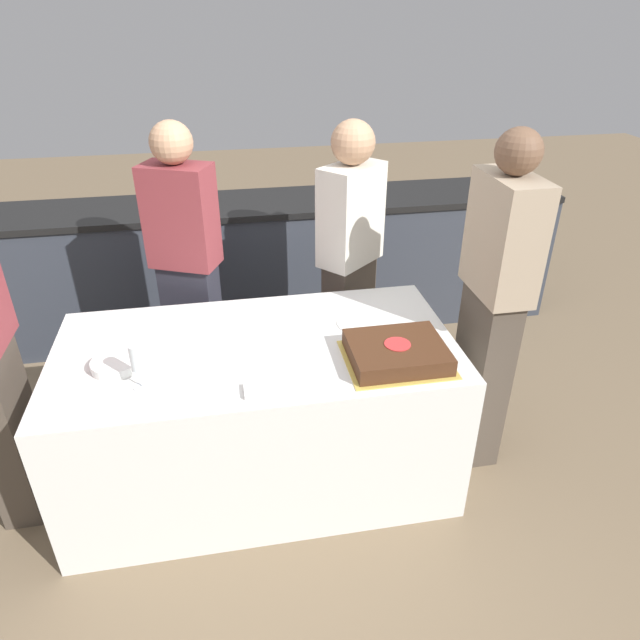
{
  "coord_description": "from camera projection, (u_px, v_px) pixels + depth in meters",
  "views": [
    {
      "loc": [
        -0.1,
        -2.15,
        2.11
      ],
      "look_at": [
        0.29,
        0.0,
        0.86
      ],
      "focal_mm": 32.0,
      "sensor_mm": 36.0,
      "label": 1
    }
  ],
  "objects": [
    {
      "name": "wine_glass",
      "position": [
        137.0,
        359.0,
        2.19
      ],
      "size": [
        0.07,
        0.07,
        0.2
      ],
      "color": "white",
      "rests_on": "dining_table"
    },
    {
      "name": "person_cutting_cake",
      "position": [
        350.0,
        260.0,
        3.15
      ],
      "size": [
        0.4,
        0.38,
        1.58
      ],
      "rotation": [
        0.0,
        0.0,
        -2.43
      ],
      "color": "#4C4238",
      "rests_on": "ground_plane"
    },
    {
      "name": "cake",
      "position": [
        397.0,
        352.0,
        2.4
      ],
      "size": [
        0.44,
        0.38,
        0.08
      ],
      "color": "gold",
      "rests_on": "dining_table"
    },
    {
      "name": "person_standing_back",
      "position": [
        187.0,
        270.0,
        3.01
      ],
      "size": [
        0.39,
        0.32,
        1.61
      ],
      "rotation": [
        0.0,
        0.0,
        2.72
      ],
      "color": "#282833",
      "rests_on": "ground_plane"
    },
    {
      "name": "utensil_pile",
      "position": [
        265.0,
        389.0,
        2.22
      ],
      "size": [
        0.16,
        0.09,
        0.02
      ],
      "color": "white",
      "rests_on": "dining_table"
    },
    {
      "name": "plate_stack",
      "position": [
        115.0,
        364.0,
        2.36
      ],
      "size": [
        0.2,
        0.2,
        0.04
      ],
      "color": "white",
      "rests_on": "dining_table"
    },
    {
      "name": "side_plate_near_cake",
      "position": [
        359.0,
        323.0,
        2.68
      ],
      "size": [
        0.2,
        0.2,
        0.0
      ],
      "color": "white",
      "rests_on": "dining_table"
    },
    {
      "name": "person_seated_right",
      "position": [
        493.0,
        305.0,
        2.64
      ],
      "size": [
        0.2,
        0.39,
        1.66
      ],
      "rotation": [
        0.0,
        0.0,
        -1.57
      ],
      "color": "#4C4238",
      "rests_on": "ground_plane"
    },
    {
      "name": "back_counter",
      "position": [
        240.0,
        266.0,
        3.97
      ],
      "size": [
        4.4,
        0.58,
        0.92
      ],
      "color": "#333842",
      "rests_on": "ground_plane"
    },
    {
      "name": "dining_table",
      "position": [
        260.0,
        413.0,
        2.71
      ],
      "size": [
        1.77,
        0.9,
        0.76
      ],
      "color": "silver",
      "rests_on": "ground_plane"
    },
    {
      "name": "ground_plane",
      "position": [
        264.0,
        471.0,
        2.9
      ],
      "size": [
        14.0,
        14.0,
        0.0
      ],
      "primitive_type": "plane",
      "color": "#7A664C"
    }
  ]
}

